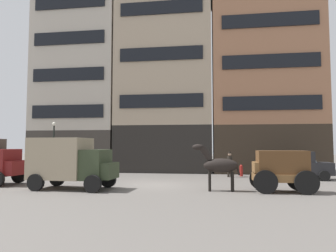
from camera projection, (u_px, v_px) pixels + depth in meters
The scene contains 11 objects.
ground_plane at pixel (153, 185), 17.08m from camera, with size 120.00×120.00×0.00m, color #605B56.
building_far_left at pixel (81, 80), 28.06m from camera, with size 8.02×5.75×16.68m.
building_center_left at pixel (165, 81), 26.96m from camera, with size 8.65×5.75×16.03m.
building_center_right at pixel (264, 70), 25.83m from camera, with size 9.29×5.75×17.45m.
cargo_wagon at pixel (281, 168), 14.35m from camera, with size 2.91×1.51×1.98m.
draft_horse at pixel (219, 165), 14.76m from camera, with size 2.34×0.61×2.30m.
delivery_truck_far at pixel (71, 161), 15.40m from camera, with size 4.44×2.33×2.62m.
sedan_dark at pixel (300, 165), 19.83m from camera, with size 3.82×2.10×1.83m.
pedestrian_officer at pixel (230, 163), 21.16m from camera, with size 0.45×0.45×1.79m.
streetlamp_curbside at pixel (54, 140), 24.10m from camera, with size 0.32×0.32×4.12m.
fire_hydrant_curbside at pixel (241, 170), 21.70m from camera, with size 0.24×0.24×0.83m.
Camera 1 is at (3.22, -16.98, 2.24)m, focal length 32.01 mm.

